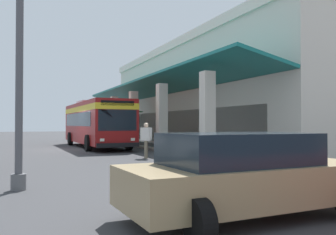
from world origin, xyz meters
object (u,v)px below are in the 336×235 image
transit_bus (96,121)px  lot_light_pole (20,25)px  potted_palm (132,134)px  parked_sedan_tan (245,174)px  pedestrian (146,138)px

transit_bus → lot_light_pole: 16.61m
potted_palm → lot_light_pole: size_ratio=0.38×
parked_sedan_tan → lot_light_pole: size_ratio=0.58×
pedestrian → lot_light_pole: 9.17m
parked_sedan_tan → transit_bus: bearing=175.2°
transit_bus → lot_light_pole: bearing=-18.6°
transit_bus → parked_sedan_tan: transit_bus is taller
transit_bus → pedestrian: transit_bus is taller
transit_bus → potted_palm: size_ratio=3.88×
pedestrian → potted_palm: bearing=164.9°
potted_palm → parked_sedan_tan: bearing=-13.4°
pedestrian → potted_palm: 13.96m
parked_sedan_tan → lot_light_pole: 6.55m
lot_light_pole → transit_bus: bearing=161.4°
parked_sedan_tan → potted_palm: potted_palm is taller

